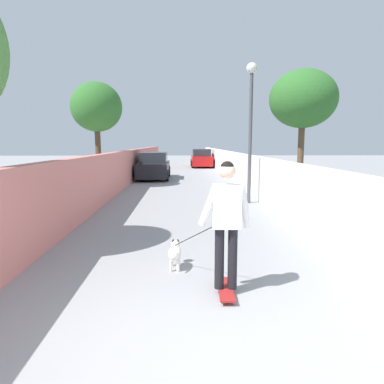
{
  "coord_description": "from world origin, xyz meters",
  "views": [
    {
      "loc": [
        -2.92,
        0.08,
        2.08
      ],
      "look_at": [
        4.57,
        -0.16,
        1.0
      ],
      "focal_mm": 32.05,
      "sensor_mm": 36.0,
      "label": 1
    }
  ],
  "objects_px": {
    "tree_right_near": "(303,100)",
    "car_near": "(154,166)",
    "lamp_post": "(251,110)",
    "skateboard": "(225,289)",
    "dog": "(175,252)",
    "person_skateboarder": "(227,215)",
    "tree_left_mid": "(97,108)",
    "car_far": "(201,159)"
  },
  "relations": [
    {
      "from": "tree_left_mid",
      "to": "skateboard",
      "type": "relative_size",
      "value": 5.93
    },
    {
      "from": "tree_right_near",
      "to": "dog",
      "type": "distance_m",
      "value": 6.92
    },
    {
      "from": "dog",
      "to": "car_far",
      "type": "relative_size",
      "value": 0.32
    },
    {
      "from": "tree_left_mid",
      "to": "dog",
      "type": "xyz_separation_m",
      "value": [
        -10.42,
        -3.7,
        -3.37
      ]
    },
    {
      "from": "skateboard",
      "to": "dog",
      "type": "height_order",
      "value": "dog"
    },
    {
      "from": "tree_left_mid",
      "to": "lamp_post",
      "type": "distance_m",
      "value": 7.48
    },
    {
      "from": "lamp_post",
      "to": "skateboard",
      "type": "bearing_deg",
      "value": 166.44
    },
    {
      "from": "skateboard",
      "to": "car_far",
      "type": "distance_m",
      "value": 25.22
    },
    {
      "from": "skateboard",
      "to": "car_far",
      "type": "bearing_deg",
      "value": -2.59
    },
    {
      "from": "lamp_post",
      "to": "skateboard",
      "type": "height_order",
      "value": "lamp_post"
    },
    {
      "from": "lamp_post",
      "to": "skateboard",
      "type": "distance_m",
      "value": 8.04
    },
    {
      "from": "tree_left_mid",
      "to": "skateboard",
      "type": "bearing_deg",
      "value": -158.88
    },
    {
      "from": "lamp_post",
      "to": "car_far",
      "type": "distance_m",
      "value": 18.16
    },
    {
      "from": "car_far",
      "to": "lamp_post",
      "type": "bearing_deg",
      "value": -178.09
    },
    {
      "from": "lamp_post",
      "to": "car_near",
      "type": "distance_m",
      "value": 9.47
    },
    {
      "from": "skateboard",
      "to": "car_near",
      "type": "bearing_deg",
      "value": 8.1
    },
    {
      "from": "tree_right_near",
      "to": "tree_left_mid",
      "type": "height_order",
      "value": "tree_left_mid"
    },
    {
      "from": "dog",
      "to": "lamp_post",
      "type": "bearing_deg",
      "value": -21.61
    },
    {
      "from": "lamp_post",
      "to": "car_far",
      "type": "relative_size",
      "value": 1.16
    },
    {
      "from": "tree_right_near",
      "to": "lamp_post",
      "type": "relative_size",
      "value": 0.9
    },
    {
      "from": "tree_left_mid",
      "to": "skateboard",
      "type": "height_order",
      "value": "tree_left_mid"
    },
    {
      "from": "skateboard",
      "to": "dog",
      "type": "bearing_deg",
      "value": 35.34
    },
    {
      "from": "tree_right_near",
      "to": "tree_left_mid",
      "type": "distance_m",
      "value": 9.28
    },
    {
      "from": "person_skateboarder",
      "to": "car_near",
      "type": "relative_size",
      "value": 0.42
    },
    {
      "from": "tree_right_near",
      "to": "tree_left_mid",
      "type": "bearing_deg",
      "value": 53.61
    },
    {
      "from": "lamp_post",
      "to": "tree_left_mid",
      "type": "bearing_deg",
      "value": 55.52
    },
    {
      "from": "skateboard",
      "to": "dog",
      "type": "distance_m",
      "value": 1.26
    },
    {
      "from": "dog",
      "to": "car_far",
      "type": "xyz_separation_m",
      "value": [
        24.18,
        -1.85,
        0.44
      ]
    },
    {
      "from": "skateboard",
      "to": "tree_right_near",
      "type": "bearing_deg",
      "value": -27.2
    },
    {
      "from": "person_skateboarder",
      "to": "car_near",
      "type": "bearing_deg",
      "value": 8.1
    },
    {
      "from": "car_near",
      "to": "car_far",
      "type": "height_order",
      "value": "same"
    },
    {
      "from": "car_near",
      "to": "skateboard",
      "type": "bearing_deg",
      "value": -171.9
    },
    {
      "from": "dog",
      "to": "skateboard",
      "type": "bearing_deg",
      "value": -144.66
    },
    {
      "from": "tree_right_near",
      "to": "car_near",
      "type": "xyz_separation_m",
      "value": [
        9.53,
        5.25,
        -2.64
      ]
    },
    {
      "from": "person_skateboarder",
      "to": "dog",
      "type": "distance_m",
      "value": 1.5
    },
    {
      "from": "tree_left_mid",
      "to": "lamp_post",
      "type": "relative_size",
      "value": 1.02
    },
    {
      "from": "skateboard",
      "to": "person_skateboarder",
      "type": "distance_m",
      "value": 1.05
    },
    {
      "from": "skateboard",
      "to": "car_far",
      "type": "xyz_separation_m",
      "value": [
        25.19,
        -1.14,
        0.65
      ]
    },
    {
      "from": "person_skateboarder",
      "to": "car_near",
      "type": "xyz_separation_m",
      "value": [
        15.46,
        2.2,
        -0.4
      ]
    },
    {
      "from": "dog",
      "to": "person_skateboarder",
      "type": "bearing_deg",
      "value": -144.66
    },
    {
      "from": "person_skateboarder",
      "to": "car_near",
      "type": "distance_m",
      "value": 15.62
    },
    {
      "from": "person_skateboarder",
      "to": "lamp_post",
      "type": "bearing_deg",
      "value": -13.56
    }
  ]
}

